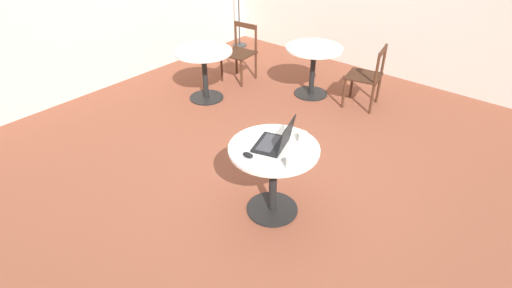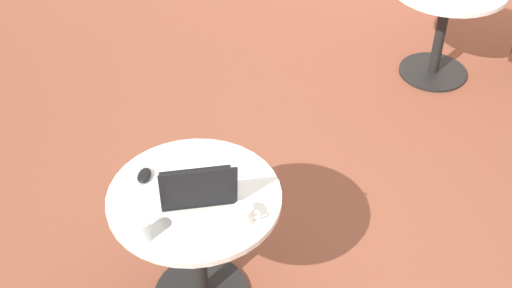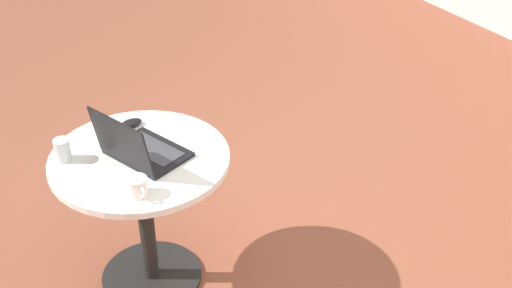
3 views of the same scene
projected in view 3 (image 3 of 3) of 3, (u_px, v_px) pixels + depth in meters
name	position (u px, v px, depth m)	size (l,w,h in m)	color
cafe_table_near	(143.00, 190.00, 3.14)	(0.78, 0.78, 0.70)	black
laptop	(140.00, 149.00, 3.00)	(0.40, 0.37, 0.25)	black
mouse	(131.00, 123.00, 3.24)	(0.06, 0.10, 0.03)	black
mug	(137.00, 187.00, 2.80)	(0.12, 0.09, 0.08)	silver
drinking_glass	(62.00, 150.00, 3.00)	(0.07, 0.07, 0.10)	silver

